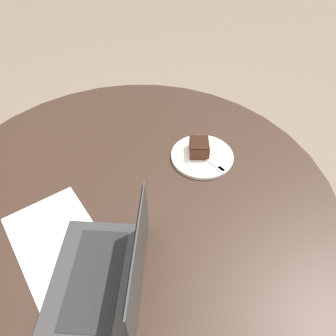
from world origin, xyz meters
name	(u,v)px	position (x,y,z in m)	size (l,w,h in m)	color
ground_plane	(143,293)	(0.00, 0.00, 0.00)	(12.00, 12.00, 0.00)	#6B5B4C
dining_table	(132,215)	(0.00, 0.00, 0.65)	(1.34, 1.34, 0.75)	black
paper_document	(60,246)	(-0.07, 0.25, 0.75)	(0.41, 0.27, 0.00)	white
plate	(202,156)	(0.05, -0.30, 0.75)	(0.22, 0.22, 0.01)	silver
cake_slice	(199,147)	(0.06, -0.30, 0.78)	(0.10, 0.10, 0.05)	#472619
fork	(210,161)	(0.01, -0.31, 0.76)	(0.17, 0.06, 0.00)	silver
laptop	(106,275)	(-0.23, 0.16, 0.78)	(0.41, 0.38, 0.21)	#2D2D2D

